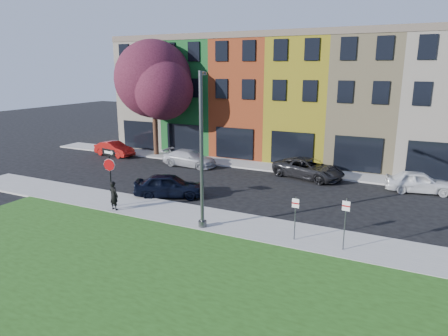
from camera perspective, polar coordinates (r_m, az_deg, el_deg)
The scene contains 15 objects.
ground at distance 18.25m, azimuth -5.47°, elevation -10.82°, with size 120.00×120.00×0.00m, color black.
sidewalk_near at distance 19.86m, azimuth 4.10°, elevation -8.47°, with size 40.00×3.00×0.12m, color gray.
sidewalk_far at distance 32.25m, azimuth 3.86°, elevation 0.42°, with size 40.00×2.40×0.12m, color gray.
rowhouse_block at distance 37.09m, azimuth 8.39°, elevation 9.81°, with size 30.00×10.12×10.00m.
stop_sign at distance 22.73m, azimuth -16.05°, elevation 0.23°, with size 1.04×0.25×3.27m.
man at distance 22.57m, azimuth -15.46°, elevation -3.82°, with size 0.64×0.48×1.61m, color black.
sedan_near at distance 24.56m, azimuth -7.83°, elevation -2.48°, with size 4.54×3.24×1.43m, color black.
parked_car_red at distance 37.04m, azimuth -15.39°, elevation 2.66°, with size 4.06×1.83×1.29m, color maroon.
parked_car_silver at distance 32.06m, azimuth -4.96°, elevation 1.40°, with size 4.50×1.88×1.30m, color #ABABB0.
parked_car_dark at distance 29.05m, azimuth 11.97°, elevation -0.08°, with size 5.55×3.66×1.42m, color black.
parked_car_white at distance 28.05m, azimuth 26.07°, elevation -1.79°, with size 4.23×2.31×1.36m, color white.
street_lamp at distance 18.90m, azimuth -3.18°, elevation 2.49°, with size 1.30×2.41×7.44m.
parking_sign_a at distance 18.16m, azimuth 10.14°, elevation -6.34°, with size 0.32×0.09×2.02m.
parking_sign_b at distance 17.62m, azimuth 16.93°, elevation -6.89°, with size 0.32×0.09×2.30m.
tree_purple at distance 35.74m, azimuth -9.81°, elevation 12.14°, with size 7.98×6.98×9.95m.
Camera 1 is at (8.76, -14.05, 7.67)m, focal length 32.00 mm.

